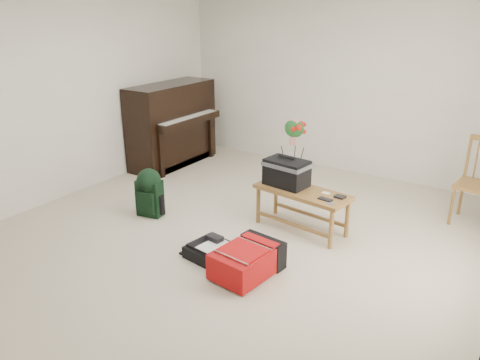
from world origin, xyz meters
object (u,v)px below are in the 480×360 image
Objects in this scene: bench at (290,179)px; green_backpack at (149,190)px; black_duffel at (214,252)px; piano at (173,126)px; flower_stand at (293,158)px; red_suitcase at (250,258)px; dining_chair at (478,183)px.

bench is 1.66m from green_backpack.
green_backpack is at bearing 170.35° from black_duffel.
piano is at bearing 146.70° from black_duffel.
red_suitcase is at bearing -61.38° from flower_stand.
green_backpack is (-1.52, -0.64, -0.25)m from bench.
bench is (2.56, -1.02, -0.03)m from piano.
red_suitcase is at bearing 5.93° from black_duffel.
flower_stand is (-0.12, 1.90, 0.43)m from black_duffel.
bench is at bearing 104.78° from red_suitcase.
bench is 1.16m from red_suitcase.
red_suitcase is 1.73m from green_backpack.
dining_chair is 3.06m from black_duffel.
piano is 3.13m from black_duffel.
red_suitcase is at bearing -74.76° from bench.
black_duffel is 0.53× the size of flower_stand.
bench is at bearing 12.36° from green_backpack.
red_suitcase is (0.15, -1.07, -0.42)m from bench.
black_duffel is (2.29, -2.07, -0.52)m from piano.
flower_stand reaches higher than green_backpack.
dining_chair is 2.81m from red_suitcase.
piano is 3.45m from red_suitcase.
red_suitcase is 0.43m from black_duffel.
piano reaches higher than dining_chair.
piano is 2.16× the size of red_suitcase.
dining_chair is 0.94× the size of flower_stand.
black_duffel is (-1.99, -2.29, -0.40)m from dining_chair.
dining_chair is 1.77× the size of black_duffel.
green_backpack is at bearing -114.32° from flower_stand.
green_backpack is at bearing -149.77° from bench.
piano is at bearing -171.83° from flower_stand.
dining_chair is (1.72, 1.24, -0.09)m from bench.
dining_chair is at bearing 23.33° from flower_stand.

